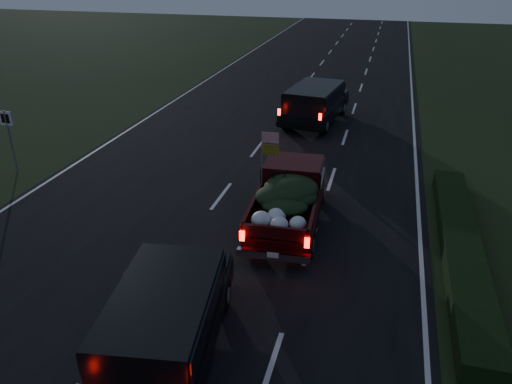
% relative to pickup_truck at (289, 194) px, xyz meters
% --- Properties ---
extents(ground, '(120.00, 120.00, 0.00)m').
position_rel_pickup_truck_xyz_m(ground, '(-2.69, -3.75, -1.00)').
color(ground, black).
rests_on(ground, ground).
extents(road_asphalt, '(14.00, 120.00, 0.02)m').
position_rel_pickup_truck_xyz_m(road_asphalt, '(-2.69, -3.75, -0.99)').
color(road_asphalt, black).
rests_on(road_asphalt, ground).
extents(hedge_row, '(1.00, 10.00, 0.60)m').
position_rel_pickup_truck_xyz_m(hedge_row, '(5.11, -0.75, -0.70)').
color(hedge_row, black).
rests_on(hedge_row, ground).
extents(route_sign, '(0.55, 0.08, 2.50)m').
position_rel_pickup_truck_xyz_m(route_sign, '(-11.19, 1.25, 0.66)').
color(route_sign, gray).
rests_on(route_sign, ground).
extents(pickup_truck, '(2.21, 5.18, 2.67)m').
position_rel_pickup_truck_xyz_m(pickup_truck, '(0.00, 0.00, 0.00)').
color(pickup_truck, '#340708').
rests_on(pickup_truck, ground).
extents(lead_suv, '(2.90, 5.56, 1.53)m').
position_rel_pickup_truck_xyz_m(lead_suv, '(-0.87, 10.69, 0.16)').
color(lead_suv, black).
rests_on(lead_suv, ground).
extents(rear_suv, '(2.75, 5.12, 1.40)m').
position_rel_pickup_truck_xyz_m(rear_suv, '(-1.29, -6.42, 0.06)').
color(rear_suv, black).
rests_on(rear_suv, ground).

